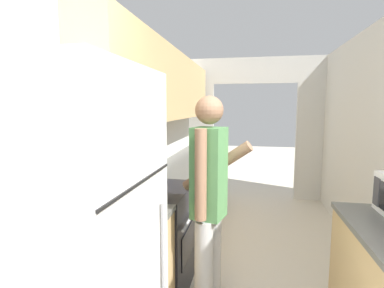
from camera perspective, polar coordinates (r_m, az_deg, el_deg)
wall_left at (r=3.13m, az=-9.01°, el=5.19°), size 0.38×7.17×2.50m
wall_far_with_doorway at (r=5.48m, az=11.71°, el=4.66°), size 2.75×0.06×2.50m
counter_left at (r=4.02m, az=-1.26°, el=-9.87°), size 0.62×3.68×0.93m
refrigerator at (r=1.64m, az=-21.01°, el=-19.84°), size 0.69×0.82×1.82m
range_oven at (r=2.82m, az=-7.27°, el=-17.46°), size 0.66×0.75×1.07m
person at (r=2.18m, az=3.18°, el=-12.00°), size 0.55×0.43×1.71m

